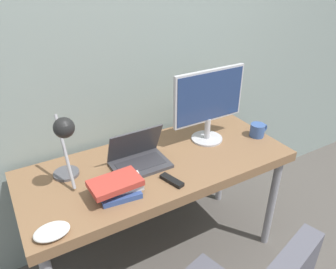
{
  "coord_description": "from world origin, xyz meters",
  "views": [
    {
      "loc": [
        -0.73,
        -1.04,
        1.8
      ],
      "look_at": [
        0.05,
        0.29,
        0.94
      ],
      "focal_mm": 35.0,
      "sensor_mm": 36.0,
      "label": 1
    }
  ],
  "objects_px": {
    "monitor": "(209,101)",
    "mug": "(258,130)",
    "game_controller": "(52,232)",
    "desk_lamp": "(65,142)",
    "book_stack": "(117,186)",
    "laptop": "(139,158)"
  },
  "relations": [
    {
      "from": "monitor",
      "to": "desk_lamp",
      "type": "relative_size",
      "value": 1.19
    },
    {
      "from": "book_stack",
      "to": "game_controller",
      "type": "distance_m",
      "value": 0.36
    },
    {
      "from": "book_stack",
      "to": "game_controller",
      "type": "xyz_separation_m",
      "value": [
        -0.34,
        -0.11,
        -0.03
      ]
    },
    {
      "from": "monitor",
      "to": "game_controller",
      "type": "height_order",
      "value": "monitor"
    },
    {
      "from": "laptop",
      "to": "mug",
      "type": "distance_m",
      "value": 0.81
    },
    {
      "from": "game_controller",
      "to": "laptop",
      "type": "bearing_deg",
      "value": 28.2
    },
    {
      "from": "desk_lamp",
      "to": "mug",
      "type": "relative_size",
      "value": 3.09
    },
    {
      "from": "game_controller",
      "to": "desk_lamp",
      "type": "bearing_deg",
      "value": 59.61
    },
    {
      "from": "monitor",
      "to": "mug",
      "type": "distance_m",
      "value": 0.4
    },
    {
      "from": "laptop",
      "to": "mug",
      "type": "xyz_separation_m",
      "value": [
        0.8,
        -0.09,
        -0.0
      ]
    },
    {
      "from": "book_stack",
      "to": "desk_lamp",
      "type": "bearing_deg",
      "value": 136.54
    },
    {
      "from": "monitor",
      "to": "mug",
      "type": "xyz_separation_m",
      "value": [
        0.31,
        -0.13,
        -0.22
      ]
    },
    {
      "from": "laptop",
      "to": "desk_lamp",
      "type": "bearing_deg",
      "value": -178.64
    },
    {
      "from": "desk_lamp",
      "to": "book_stack",
      "type": "relative_size",
      "value": 1.49
    },
    {
      "from": "book_stack",
      "to": "mug",
      "type": "distance_m",
      "value": 1.01
    },
    {
      "from": "laptop",
      "to": "game_controller",
      "type": "relative_size",
      "value": 2.04
    },
    {
      "from": "monitor",
      "to": "book_stack",
      "type": "distance_m",
      "value": 0.76
    },
    {
      "from": "desk_lamp",
      "to": "game_controller",
      "type": "height_order",
      "value": "desk_lamp"
    },
    {
      "from": "desk_lamp",
      "to": "mug",
      "type": "xyz_separation_m",
      "value": [
        1.18,
        -0.08,
        -0.22
      ]
    },
    {
      "from": "laptop",
      "to": "book_stack",
      "type": "distance_m",
      "value": 0.27
    },
    {
      "from": "book_stack",
      "to": "mug",
      "type": "height_order",
      "value": "book_stack"
    },
    {
      "from": "book_stack",
      "to": "mug",
      "type": "relative_size",
      "value": 2.08
    }
  ]
}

